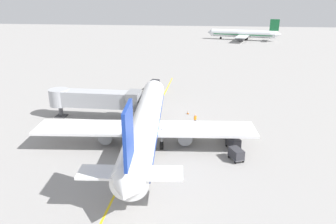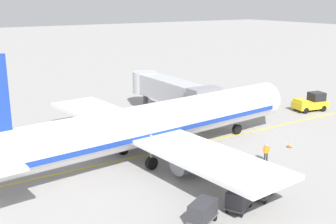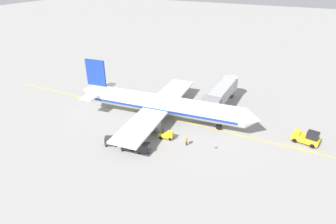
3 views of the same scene
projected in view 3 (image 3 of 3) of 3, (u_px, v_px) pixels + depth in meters
name	position (u px, v px, depth m)	size (l,w,h in m)	color
ground_plane	(161.00, 116.00, 58.62)	(400.00, 400.00, 0.00)	gray
gate_lead_in_line	(161.00, 116.00, 58.61)	(0.24, 80.00, 0.01)	gold
parked_airliner	(162.00, 105.00, 56.18)	(30.36, 37.35, 10.63)	white
jet_bridge	(222.00, 92.00, 60.88)	(15.72, 3.50, 4.98)	#A8AAAF
pushback_tractor	(307.00, 137.00, 49.31)	(2.97, 4.73, 2.40)	gold
baggage_tug_lead	(167.00, 135.00, 50.82)	(1.69, 2.68, 1.62)	gold
baggage_cart_front	(144.00, 147.00, 46.94)	(2.15, 2.90, 1.58)	#4C4C51
baggage_cart_second_in_train	(128.00, 145.00, 47.59)	(2.15, 2.90, 1.58)	#4C4C51
baggage_cart_third_in_train	(111.00, 140.00, 48.78)	(2.15, 2.90, 1.58)	#4C4C51
ground_crew_wing_walker	(187.00, 140.00, 48.74)	(0.47, 0.65, 1.69)	#232328
safety_cone_nose_left	(216.00, 146.00, 48.33)	(0.36, 0.36, 0.59)	black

